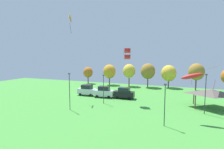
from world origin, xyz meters
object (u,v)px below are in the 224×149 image
park_pavilion (211,92)px  light_post_1 (70,89)px  parked_car_third_from_left (124,93)px  kite_flying_5 (70,19)px  parked_car_second_from_left (104,92)px  kite_flying_0 (127,54)px  treeline_tree_1 (109,71)px  light_post_2 (104,87)px  treeline_tree_5 (196,72)px  treeline_tree_2 (129,71)px  light_post_0 (205,92)px  kite_flying_6 (192,76)px  parked_car_leftmost (87,90)px  treeline_tree_4 (169,73)px  light_post_3 (165,102)px  kite_flying_4 (221,72)px  treeline_tree_3 (148,71)px  treeline_tree_0 (88,72)px

park_pavilion → light_post_1: light_post_1 is taller
parked_car_third_from_left → light_post_1: size_ratio=0.70×
kite_flying_5 → parked_car_second_from_left: kite_flying_5 is taller
kite_flying_0 → treeline_tree_1: (-12.31, 20.24, -5.66)m
light_post_2 → treeline_tree_5: bearing=49.9°
treeline_tree_5 → treeline_tree_2: bearing=179.8°
parked_car_third_from_left → light_post_0: 17.12m
kite_flying_6 → treeline_tree_1: kite_flying_6 is taller
parked_car_leftmost → treeline_tree_1: size_ratio=0.67×
parked_car_leftmost → treeline_tree_2: 18.40m
parked_car_leftmost → treeline_tree_4: size_ratio=0.67×
light_post_2 → light_post_3: (12.75, -7.67, -0.01)m
treeline_tree_1 → park_pavilion: bearing=-32.7°
kite_flying_0 → kite_flying_5: kite_flying_5 is taller
parked_car_second_from_left → treeline_tree_5: (21.06, 17.29, 4.06)m
kite_flying_4 → treeline_tree_1: 34.85m
parked_car_third_from_left → treeline_tree_5: 23.62m
light_post_0 → treeline_tree_4: size_ratio=0.97×
kite_flying_4 → treeline_tree_5: treeline_tree_5 is taller
light_post_1 → parked_car_second_from_left: bearing=81.3°
kite_flying_5 → treeline_tree_4: size_ratio=0.62×
kite_flying_0 → park_pavilion: size_ratio=0.30×
kite_flying_5 → treeline_tree_3: bearing=57.2°
kite_flying_5 → light_post_3: bearing=-23.0°
light_post_2 → treeline_tree_4: bearing=65.3°
light_post_2 → treeline_tree_2: 22.57m
light_post_3 → parked_car_leftmost: bearing=146.3°
light_post_2 → treeline_tree_5: (18.85, 22.42, 1.95)m
kite_flying_6 → parked_car_third_from_left: kite_flying_6 is taller
kite_flying_6 → light_post_0: size_ratio=0.46×
kite_flying_0 → treeline_tree_3: bearing=87.8°
kite_flying_4 → light_post_2: 22.11m
park_pavilion → treeline_tree_3: treeline_tree_3 is taller
light_post_2 → light_post_3: 14.88m
treeline_tree_0 → light_post_2: bearing=-54.2°
kite_flying_0 → kite_flying_4: 17.53m
treeline_tree_3 → parked_car_second_from_left: bearing=-112.3°
kite_flying_5 → treeline_tree_4: 33.27m
light_post_1 → treeline_tree_5: 36.61m
light_post_0 → treeline_tree_5: (0.22, 22.27, 1.53)m
kite_flying_6 → treeline_tree_4: kite_flying_6 is taller
kite_flying_5 → treeline_tree_2: size_ratio=0.60×
kite_flying_5 → treeline_tree_5: 36.89m
kite_flying_0 → kite_flying_5: (-13.01, -1.02, 7.80)m
kite_flying_5 → park_pavilion: bearing=6.2°
kite_flying_5 → parked_car_third_from_left: size_ratio=0.92×
kite_flying_6 → treeline_tree_0: kite_flying_6 is taller
light_post_1 → light_post_3: light_post_1 is taller
parked_car_second_from_left → kite_flying_6: bearing=-33.2°
parked_car_second_from_left → light_post_1: 11.71m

